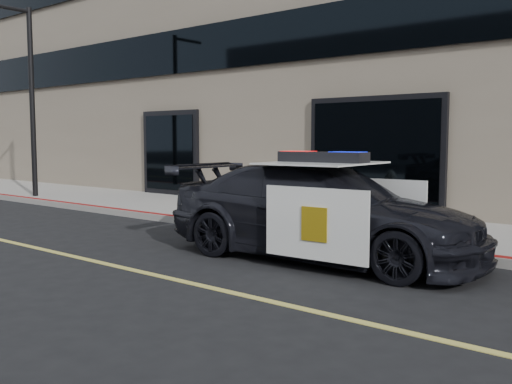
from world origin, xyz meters
The scene contains 5 objects.
ground centered at (0.00, 0.00, 0.00)m, with size 120.00×120.00×0.00m, color black.
sidewalk_n centered at (0.00, 5.25, 0.07)m, with size 60.00×3.50×0.15m, color gray.
police_car centered at (0.48, 2.41, 0.76)m, with size 2.71×5.40×1.69m.
fire_hydrant centered at (-1.85, 4.14, 0.56)m, with size 0.40×0.55×0.88m.
street_light centered at (-10.84, 3.92, 3.24)m, with size 0.16×1.42×5.59m.
Camera 1 is at (5.29, -5.10, 1.88)m, focal length 40.00 mm.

